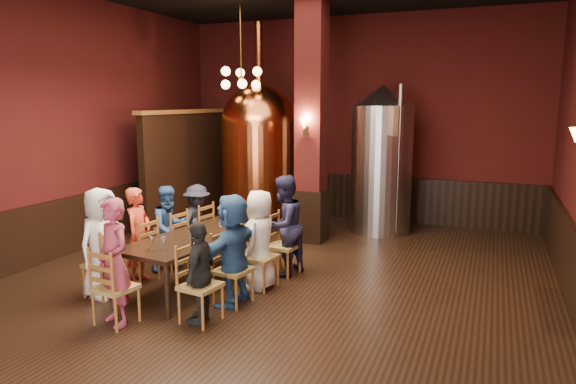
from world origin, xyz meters
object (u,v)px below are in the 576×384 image
at_px(dining_table, 198,239).
at_px(person_0, 102,243).
at_px(copper_kettle, 260,155).
at_px(person_1, 139,235).
at_px(rose_vase, 232,209).
at_px(person_2, 170,228).
at_px(steel_vessel, 381,159).

bearing_deg(dining_table, person_0, -130.36).
distance_m(person_0, copper_kettle, 4.55).
height_order(person_1, rose_vase, person_1).
xyz_separation_m(person_0, person_1, (0.09, 0.66, -0.05)).
xyz_separation_m(person_2, steel_vessel, (2.58, 3.68, 0.82)).
relative_size(person_0, rose_vase, 4.22).
relative_size(dining_table, steel_vessel, 0.84).
xyz_separation_m(dining_table, rose_vase, (0.15, 0.77, 0.30)).
relative_size(person_0, steel_vessel, 0.51).
bearing_deg(steel_vessel, copper_kettle, -168.15).
xyz_separation_m(dining_table, person_1, (-0.89, -0.21, 0.02)).
distance_m(copper_kettle, rose_vase, 3.01).
height_order(person_2, rose_vase, person_2).
distance_m(dining_table, copper_kettle, 3.76).
height_order(person_0, person_2, person_0).
bearing_deg(person_2, steel_vessel, -10.58).
xyz_separation_m(dining_table, person_2, (-0.80, 0.44, -0.01)).
height_order(person_0, person_1, person_0).
distance_m(person_0, person_2, 1.33).
xyz_separation_m(person_0, steel_vessel, (2.77, 4.99, 0.73)).
distance_m(dining_table, person_0, 1.31).
bearing_deg(person_1, person_2, -17.71).
bearing_deg(rose_vase, person_0, -124.46).
relative_size(person_2, rose_vase, 3.75).
bearing_deg(person_0, dining_table, -43.05).
relative_size(person_0, person_1, 1.07).
bearing_deg(person_0, person_1, -2.68).
bearing_deg(rose_vase, copper_kettle, 106.44).
xyz_separation_m(dining_table, steel_vessel, (1.79, 4.12, 0.80)).
height_order(person_2, copper_kettle, copper_kettle).
relative_size(person_0, person_2, 1.12).
bearing_deg(person_0, rose_vase, -29.30).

